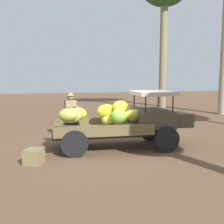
# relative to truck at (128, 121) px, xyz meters

# --- Properties ---
(ground_plane) EXTENTS (60.00, 60.00, 0.00)m
(ground_plane) POSITION_rel_truck_xyz_m (-0.68, 0.30, -0.89)
(ground_plane) COLOR brown
(truck) EXTENTS (4.53, 1.94, 1.84)m
(truck) POSITION_rel_truck_xyz_m (0.00, 0.00, 0.00)
(truck) COLOR #3D3428
(truck) RESTS_ON ground
(farmer) EXTENTS (0.53, 0.49, 1.73)m
(farmer) POSITION_rel_truck_xyz_m (-1.71, 1.67, 0.09)
(farmer) COLOR #BDB099
(farmer) RESTS_ON ground
(wooden_crate) EXTENTS (0.59, 0.62, 0.40)m
(wooden_crate) POSITION_rel_truck_xyz_m (-2.95, -1.02, -0.69)
(wooden_crate) COLOR olive
(wooden_crate) RESTS_ON ground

